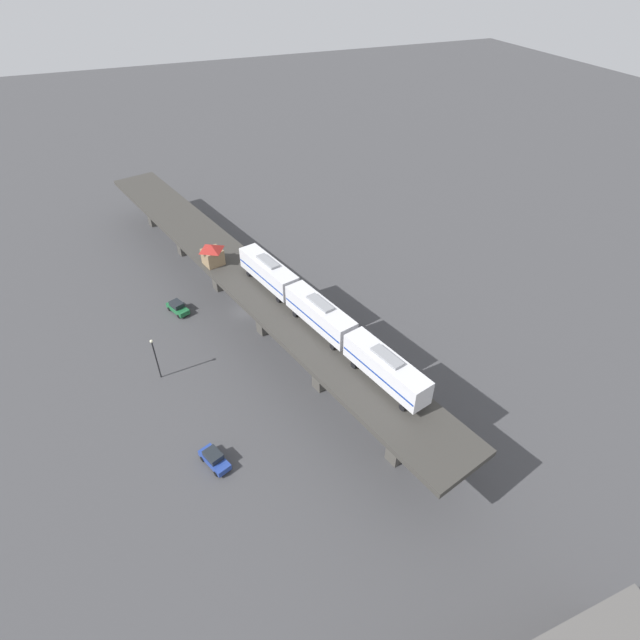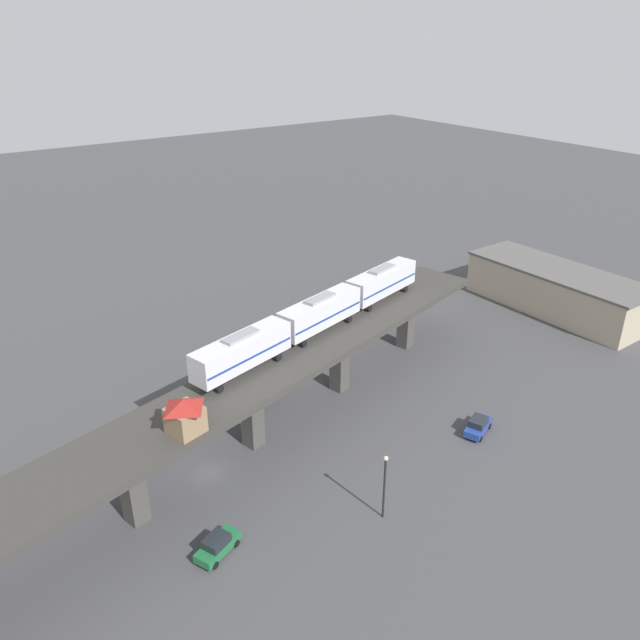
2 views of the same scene
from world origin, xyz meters
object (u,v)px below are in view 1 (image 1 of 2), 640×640
object	(u,v)px
street_car_green	(178,307)
street_car_blue	(214,459)
delivery_truck	(322,327)
subway_train	(320,314)
street_lamp	(155,356)
signal_hut	(212,254)

from	to	relation	value
street_car_green	street_car_blue	bearing A→B (deg)	88.45
street_car_blue	delivery_truck	bearing A→B (deg)	-140.20
subway_train	street_lamp	distance (m)	23.67
subway_train	street_lamp	size ratio (longest dim) A/B	5.29
signal_hut	street_lamp	distance (m)	18.93
subway_train	delivery_truck	world-z (taller)	subway_train
signal_hut	subway_train	bearing A→B (deg)	114.04
subway_train	delivery_truck	bearing A→B (deg)	-113.82
signal_hut	street_car_blue	world-z (taller)	signal_hut
signal_hut	street_lamp	xyz separation A→B (m)	(11.69, 13.60, -6.07)
signal_hut	street_car_blue	distance (m)	33.17
street_car_blue	signal_hut	bearing A→B (deg)	-104.03
subway_train	street_car_blue	distance (m)	22.09
street_car_blue	street_car_green	bearing A→B (deg)	-91.55
street_lamp	delivery_truck	bearing A→B (deg)	179.97
street_car_blue	delivery_truck	size ratio (longest dim) A/B	0.64
street_lamp	street_car_green	bearing A→B (deg)	-108.35
street_car_blue	subway_train	bearing A→B (deg)	-151.35
subway_train	street_car_blue	size ratio (longest dim) A/B	7.72
signal_hut	street_car_green	world-z (taller)	signal_hut
delivery_truck	street_lamp	bearing A→B (deg)	-0.03
signal_hut	street_lamp	bearing A→B (deg)	49.32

